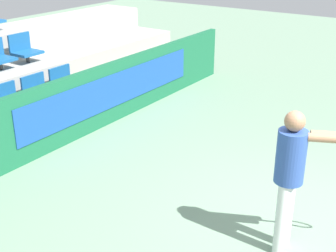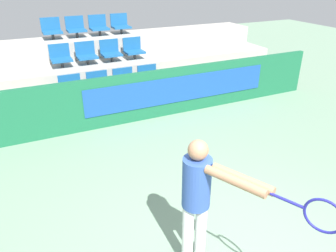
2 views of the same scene
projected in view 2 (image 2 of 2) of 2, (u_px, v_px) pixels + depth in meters
barrier_wall at (124, 99)px, 7.18m from camera, size 10.32×0.14×1.12m
bleacher_tier_front at (115, 104)px, 7.79m from camera, size 9.92×1.03×0.49m
bleacher_tier_middle at (102, 82)px, 8.51m from camera, size 9.92×1.03×0.97m
bleacher_tier_back at (92, 63)px, 9.24m from camera, size 9.92×1.03×1.46m
stadium_chair_0 at (71, 88)px, 7.31m from camera, size 0.49×0.43×0.53m
stadium_chair_1 at (99, 85)px, 7.55m from camera, size 0.49×0.43×0.53m
stadium_chair_2 at (125, 81)px, 7.79m from camera, size 0.49×0.43×0.53m
stadium_chair_3 at (149, 77)px, 8.03m from camera, size 0.49×0.43×0.53m
stadium_chair_4 at (61, 57)px, 7.93m from camera, size 0.49×0.43×0.53m
stadium_chair_5 at (86, 54)px, 8.17m from camera, size 0.49×0.43×0.53m
stadium_chair_6 at (111, 51)px, 8.41m from camera, size 0.49×0.43×0.53m
stadium_chair_7 at (134, 49)px, 8.65m from camera, size 0.49×0.43×0.53m
stadium_chair_8 at (52, 29)px, 8.55m from camera, size 0.49×0.43×0.53m
stadium_chair_9 at (76, 28)px, 8.79m from camera, size 0.49×0.43×0.53m
stadium_chair_10 at (99, 26)px, 9.03m from camera, size 0.49×0.43×0.53m
stadium_chair_11 at (120, 24)px, 9.27m from camera, size 0.49×0.43×0.53m
tennis_player at (202, 195)px, 3.45m from camera, size 0.75×1.43×1.65m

